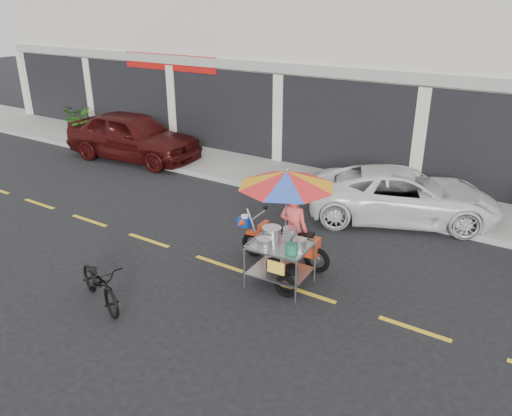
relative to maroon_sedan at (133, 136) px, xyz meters
The scene contains 9 objects.
ground 9.92m from the maroon_sedan, 25.96° to the right, with size 90.00×90.00×0.00m, color black.
sidewalk 8.99m from the maroon_sedan, ahead, with size 45.00×3.00×0.15m, color gray.
centerline 9.92m from the maroon_sedan, 25.96° to the right, with size 42.00×0.10×0.01m, color gold.
maroon_sedan is the anchor object (origin of this frame).
white_pickup 9.23m from the maroon_sedan, ahead, with size 2.09×4.54×1.26m, color silver.
plant_tall 4.88m from the maroon_sedan, 164.59° to the left, with size 0.91×0.79×1.01m, color #19440B.
plant_short 4.38m from the maroon_sedan, 161.24° to the left, with size 0.52×0.52×0.93m, color #19440B.
near_bicycle 8.95m from the maroon_sedan, 47.75° to the right, with size 0.55×1.58×0.83m, color black.
food_vendor_rig 9.21m from the maroon_sedan, 25.88° to the right, with size 2.37×1.87×2.30m.
Camera 1 is at (3.55, -7.11, 4.96)m, focal length 35.00 mm.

